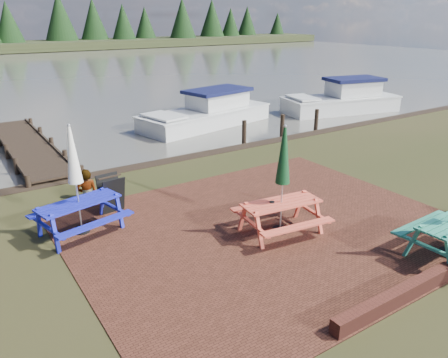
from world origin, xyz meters
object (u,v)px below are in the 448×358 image
Objects in this scene: picnic_table_red at (282,197)px; boat_far at (343,101)px; picnic_table_blue at (78,197)px; jetty at (29,146)px; boat_near at (208,114)px; person at (84,170)px; chalkboard at (111,194)px.

picnic_table_red is 0.38× the size of boat_far.
picnic_table_blue is 17.76m from boat_far.
picnic_table_blue reaches higher than picnic_table_red.
boat_near is (8.23, 0.21, 0.24)m from jetty.
person is at bearing 119.44° from boat_far.
picnic_table_blue is 0.36× the size of boat_near.
picnic_table_red reaches higher than jetty.
person is (-15.60, -4.76, 0.41)m from boat_far.
chalkboard is 7.34m from jetty.
boat_far is at bearing -4.18° from jetty.
boat_near is at bearing 39.56° from chalkboard.
picnic_table_blue is at bearing -149.61° from chalkboard.
picnic_table_blue is 0.38× the size of boat_far.
picnic_table_red reaches higher than person.
picnic_table_red is 11.25m from jetty.
chalkboard is 0.14× the size of boat_near.
picnic_table_red is 1.60× the size of person.
chalkboard is (1.03, 0.74, -0.41)m from picnic_table_blue.
picnic_table_red is 5.66m from person.
picnic_table_blue is 0.29× the size of jetty.
boat_near is (4.59, 10.82, -0.55)m from picnic_table_red.
jetty is at bearing 98.31° from boat_far.
boat_far is (16.37, 6.86, -0.51)m from picnic_table_blue.
picnic_table_red is 0.28× the size of jetty.
chalkboard is at bearing 123.20° from boat_near.
picnic_table_red is 4.71m from picnic_table_blue.
picnic_table_red is 2.65× the size of chalkboard.
chalkboard is 0.60× the size of person.
chalkboard is 16.52m from boat_far.
chalkboard is 10.61m from boat_near.
picnic_table_blue is 11.88m from boat_near.
boat_near is at bearing -131.90° from person.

